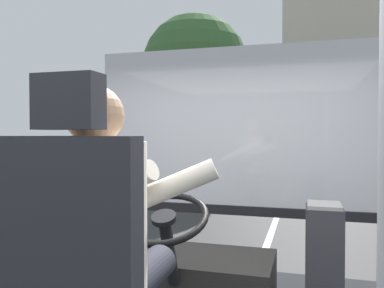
{
  "coord_description": "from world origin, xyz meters",
  "views": [
    {
      "loc": [
        0.62,
        -1.82,
        1.86
      ],
      "look_at": [
        -0.3,
        1.34,
        1.77
      ],
      "focal_mm": 36.91,
      "sensor_mm": 36.0,
      "label": 1
    }
  ],
  "objects": [
    {
      "name": "ground",
      "position": [
        0.0,
        8.8,
        -0.02
      ],
      "size": [
        18.0,
        44.0,
        0.06
      ],
      "color": "#2E2E2E"
    },
    {
      "name": "fare_box",
      "position": [
        0.72,
        0.55,
        1.06
      ],
      "size": [
        0.21,
        0.25,
        0.78
      ],
      "color": "#333338",
      "rests_on": "bus_floor"
    },
    {
      "name": "steering_console",
      "position": [
        -0.12,
        0.6,
        0.9
      ],
      "size": [
        1.1,
        0.96,
        0.84
      ],
      "color": "#282623",
      "rests_on": "bus_floor"
    },
    {
      "name": "bus_driver",
      "position": [
        -0.12,
        -0.49,
        1.5
      ],
      "size": [
        0.8,
        0.62,
        0.84
      ],
      "color": "#282833",
      "rests_on": "driver_seat"
    },
    {
      "name": "street_tree",
      "position": [
        -2.96,
        10.89,
        4.07
      ],
      "size": [
        3.5,
        3.5,
        5.84
      ],
      "color": "#4C3828",
      "rests_on": "ground"
    },
    {
      "name": "windshield_panel",
      "position": [
        0.0,
        1.62,
        1.72
      ],
      "size": [
        2.5,
        0.08,
        1.48
      ],
      "color": "silver"
    }
  ]
}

